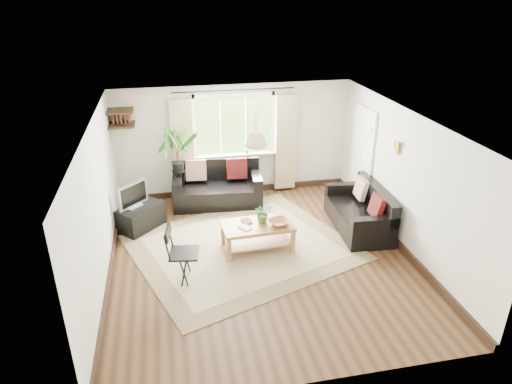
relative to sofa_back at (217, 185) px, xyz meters
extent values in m
plane|color=black|center=(0.45, -2.24, -0.43)|extent=(5.50, 5.50, 0.00)
plane|color=white|center=(0.45, -2.24, 1.97)|extent=(5.50, 5.50, 0.00)
cube|color=beige|center=(0.45, 0.51, 0.77)|extent=(5.00, 0.02, 2.40)
cube|color=beige|center=(0.45, -4.99, 0.77)|extent=(5.00, 0.02, 2.40)
cube|color=beige|center=(-2.05, -2.24, 0.77)|extent=(0.02, 5.50, 2.40)
cube|color=beige|center=(2.95, -2.24, 0.77)|extent=(0.02, 5.50, 2.40)
cube|color=beige|center=(0.20, -1.85, -0.42)|extent=(4.40, 4.09, 0.02)
cube|color=silver|center=(2.92, -0.54, 0.57)|extent=(0.06, 0.96, 2.06)
imported|color=#315C25|center=(0.56, -1.90, 0.24)|extent=(0.38, 0.36, 0.34)
imported|color=#955C33|center=(0.81, -2.05, 0.11)|extent=(0.45, 0.45, 0.09)
imported|color=white|center=(0.15, -2.08, 0.08)|extent=(0.25, 0.27, 0.02)
imported|color=brown|center=(0.21, -1.84, 0.08)|extent=(0.18, 0.24, 0.02)
cube|color=black|center=(-1.56, -0.78, -0.20)|extent=(0.95, 0.95, 0.46)
imported|color=#2D6023|center=(0.70, 0.39, 0.64)|extent=(0.14, 0.10, 0.27)
camera|label=1|loc=(-0.94, -8.71, 3.85)|focal=32.00mm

